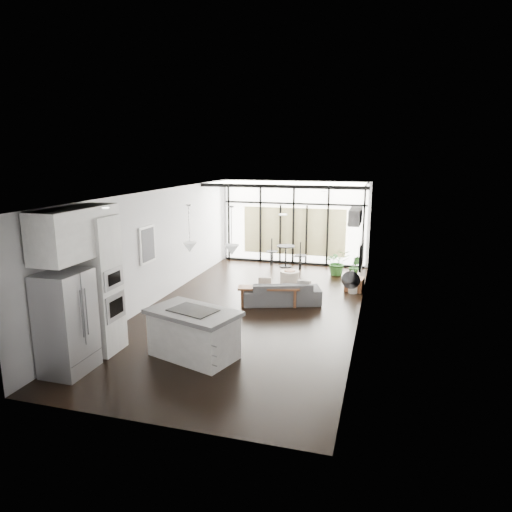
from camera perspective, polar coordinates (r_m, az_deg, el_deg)
The scene contains 27 objects.
floor at distance 11.09m, azimuth -0.43°, elevation -6.64°, with size 5.00×10.00×0.00m, color black.
ceiling at distance 10.50m, azimuth -0.45°, elevation 7.93°, with size 5.00×10.00×0.00m, color white.
wall_left at distance 11.65m, azimuth -12.33°, elevation 1.15°, with size 0.02×10.00×2.80m, color silver.
wall_right at distance 10.31m, azimuth 13.02°, elevation -0.37°, with size 0.02×10.00×2.80m, color silver.
wall_back at distance 15.50m, azimuth 4.79°, elevation 4.21°, with size 5.00×0.02×2.80m, color silver.
wall_front at distance 6.27m, azimuth -13.58°, elevation -8.90°, with size 5.00×0.02×2.80m, color silver.
glazing at distance 15.38m, azimuth 4.70°, elevation 4.14°, with size 5.00×0.20×2.80m, color black.
skylight at distance 14.38m, azimuth 4.10°, elevation 9.05°, with size 4.70×1.90×0.06m, color white.
neighbour_building at distance 15.49m, azimuth 4.73°, elevation 3.08°, with size 3.50×0.02×1.60m, color #EAE799.
island at distance 8.54m, azimuth -7.80°, elevation -9.60°, with size 1.64×0.97×0.90m, color white.
cooktop at distance 8.38m, azimuth -7.90°, elevation -6.72°, with size 0.84×0.56×0.01m, color black.
fridge at distance 8.40m, azimuth -22.59°, elevation -7.70°, with size 0.69×0.86×1.77m, color #9A999E.
appliance_column at distance 8.94m, azimuth -19.13°, elevation -3.45°, with size 0.67×0.70×2.59m, color white.
upper_cabinets at distance 8.38m, azimuth -21.59°, elevation 2.74°, with size 0.62×1.75×0.86m, color white.
pendant_left at distance 8.28m, azimuth -8.29°, elevation 1.07°, with size 0.26×0.26×0.18m, color white.
pendant_right at distance 7.99m, azimuth -3.05°, elevation 0.76°, with size 0.26×0.26×0.18m, color white.
sofa at distance 11.42m, azimuth 3.23°, elevation -4.10°, with size 1.92×0.56×0.75m, color #4C4C4F.
console_bench at distance 11.25m, azimuth 1.59°, elevation -5.07°, with size 1.50×0.38×0.48m, color brown.
pouf at distance 12.94m, azimuth 4.22°, elevation -2.83°, with size 0.55×0.55×0.44m, color beige.
crate at distance 12.79m, azimuth 12.19°, elevation -3.46°, with size 0.47×0.47×0.36m, color brown.
plant_tall at distance 14.28m, azimuth 10.13°, elevation -1.12°, with size 0.73×0.81×0.63m, color #2E6325.
plant_crate at distance 12.71m, azimuth 12.26°, elevation -2.07°, with size 0.35×0.63×0.28m, color #2E6325.
milk_can at distance 12.54m, azimuth 12.05°, elevation -3.47°, with size 0.25×0.25×0.49m, color beige.
bistro_set at distance 15.09m, azimuth 3.73°, elevation -0.19°, with size 1.32×0.53×0.64m, color black.
tv at distance 11.30m, azimuth 13.08°, elevation 0.25°, with size 0.05×1.10×0.65m, color black.
ac_unit at distance 9.34m, azimuth 12.33°, elevation 4.89°, with size 0.22×0.90×0.30m, color white.
framed_art at distance 11.18m, azimuth -13.43°, elevation 1.40°, with size 0.04×0.70×0.90m, color black.
Camera 1 is at (2.95, -10.04, 3.66)m, focal length 32.00 mm.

